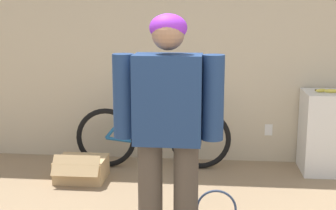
% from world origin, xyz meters
% --- Properties ---
extents(wall_back, '(8.00, 0.07, 2.60)m').
position_xyz_m(wall_back, '(0.00, 2.98, 1.30)').
color(wall_back, beige).
rests_on(wall_back, ground_plane).
extents(person, '(0.71, 0.25, 1.58)m').
position_xyz_m(person, '(-0.33, 0.96, 0.91)').
color(person, '#4C4238').
rests_on(person, ground_plane).
extents(bicycle, '(1.59, 0.46, 0.69)m').
position_xyz_m(bicycle, '(-0.65, 2.63, 0.33)').
color(bicycle, black).
rests_on(bicycle, ground_plane).
extents(banana, '(0.31, 0.09, 0.04)m').
position_xyz_m(banana, '(1.09, 2.65, 0.83)').
color(banana, '#EAD64C').
rests_on(banana, side_shelf).
extents(cardboard_box, '(0.46, 0.45, 0.28)m').
position_xyz_m(cardboard_box, '(-1.29, 2.22, 0.11)').
color(cardboard_box, tan).
rests_on(cardboard_box, ground_plane).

